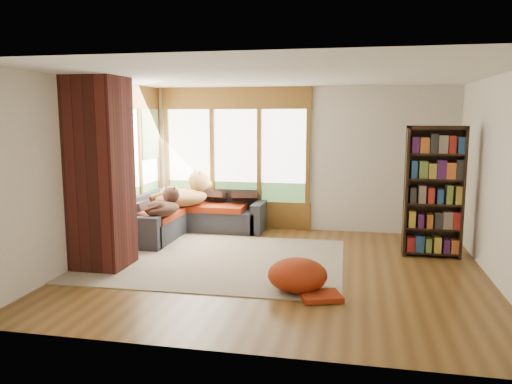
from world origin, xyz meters
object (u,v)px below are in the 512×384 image
at_px(area_rug, 214,260).
at_px(pouf, 297,274).
at_px(sectional_sofa, 184,217).
at_px(dog_brindle, 165,200).
at_px(brick_chimney, 100,174).
at_px(dog_tan, 186,188).
at_px(bookshelf, 434,192).

height_order(area_rug, pouf, pouf).
distance_m(sectional_sofa, dog_brindle, 0.86).
relative_size(brick_chimney, dog_brindle, 3.29).
relative_size(pouf, dog_tan, 0.64).
relative_size(sectional_sofa, area_rug, 0.59).
relative_size(bookshelf, dog_tan, 1.74).
distance_m(sectional_sofa, pouf, 3.40).
bearing_deg(dog_tan, bookshelf, -50.88).
height_order(sectional_sofa, bookshelf, bookshelf).
bearing_deg(pouf, bookshelf, 46.59).
bearing_deg(dog_brindle, pouf, -112.95).
relative_size(brick_chimney, pouf, 3.63).
distance_m(brick_chimney, dog_tan, 2.29).
distance_m(area_rug, dog_tan, 2.04).
height_order(brick_chimney, pouf, brick_chimney).
relative_size(dog_tan, dog_brindle, 1.41).
bearing_deg(dog_brindle, sectional_sofa, 9.17).
relative_size(area_rug, dog_brindle, 4.69).
bearing_deg(dog_tan, brick_chimney, -141.75).
bearing_deg(pouf, area_rug, 142.20).
distance_m(brick_chimney, dog_brindle, 1.47).
bearing_deg(area_rug, dog_tan, 121.63).
height_order(pouf, dog_brindle, dog_brindle).
bearing_deg(pouf, brick_chimney, 170.93).
height_order(area_rug, dog_tan, dog_tan).
height_order(sectional_sofa, pouf, sectional_sofa).
height_order(brick_chimney, area_rug, brick_chimney).
xyz_separation_m(bookshelf, dog_brindle, (-4.15, -0.14, -0.24)).
height_order(pouf, dog_tan, dog_tan).
xyz_separation_m(area_rug, pouf, (1.34, -1.04, 0.20)).
xyz_separation_m(brick_chimney, bookshelf, (4.54, 1.44, -0.33)).
relative_size(sectional_sofa, pouf, 3.07).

